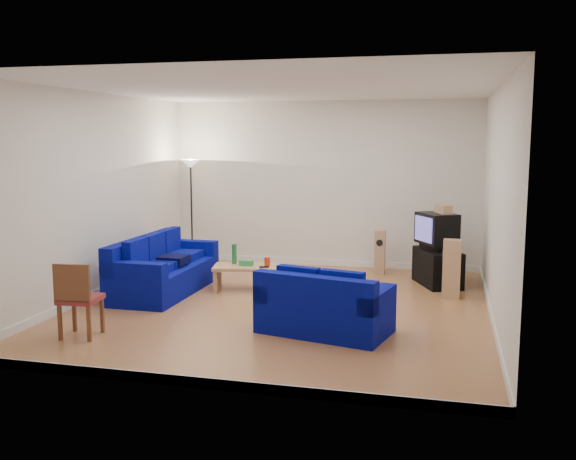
% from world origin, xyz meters
% --- Properties ---
extents(room, '(6.01, 6.51, 3.21)m').
position_xyz_m(room, '(0.00, 0.00, 1.54)').
color(room, brown).
rests_on(room, ground).
extents(sofa_three_seat, '(1.02, 2.32, 0.89)m').
position_xyz_m(sofa_three_seat, '(-2.14, 0.43, 0.33)').
color(sofa_three_seat, '#050968').
rests_on(sofa_three_seat, ground).
extents(sofa_loveseat, '(1.78, 1.25, 0.81)m').
position_xyz_m(sofa_loveseat, '(0.85, -1.13, 0.31)').
color(sofa_loveseat, '#050968').
rests_on(sofa_loveseat, ground).
extents(coffee_table, '(1.21, 0.77, 0.41)m').
position_xyz_m(coffee_table, '(-0.80, 0.90, 0.36)').
color(coffee_table, tan).
rests_on(coffee_table, ground).
extents(bottle, '(0.09, 0.09, 0.34)m').
position_xyz_m(bottle, '(-1.07, 0.98, 0.58)').
color(bottle, '#197233').
rests_on(bottle, coffee_table).
extents(tissue_box, '(0.22, 0.12, 0.09)m').
position_xyz_m(tissue_box, '(-0.83, 0.90, 0.45)').
color(tissue_box, green).
rests_on(tissue_box, coffee_table).
extents(red_canister, '(0.14, 0.14, 0.14)m').
position_xyz_m(red_canister, '(-0.50, 0.98, 0.48)').
color(red_canister, red).
rests_on(red_canister, coffee_table).
extents(remote, '(0.17, 0.10, 0.02)m').
position_xyz_m(remote, '(-0.50, 0.81, 0.42)').
color(remote, black).
rests_on(remote, coffee_table).
extents(tv_stand, '(0.90, 1.13, 0.61)m').
position_xyz_m(tv_stand, '(2.23, 2.02, 0.30)').
color(tv_stand, black).
rests_on(tv_stand, ground).
extents(av_receiver, '(0.58, 0.58, 0.11)m').
position_xyz_m(av_receiver, '(2.20, 2.01, 0.66)').
color(av_receiver, black).
rests_on(av_receiver, tv_stand).
extents(television, '(0.77, 0.83, 0.52)m').
position_xyz_m(television, '(2.19, 2.02, 0.98)').
color(television, black).
rests_on(television, av_receiver).
extents(centre_speaker, '(0.31, 0.44, 0.14)m').
position_xyz_m(centre_speaker, '(2.28, 2.04, 1.31)').
color(centre_speaker, tan).
rests_on(centre_speaker, television).
extents(speaker_left, '(0.19, 0.26, 0.82)m').
position_xyz_m(speaker_left, '(1.17, 2.70, 0.41)').
color(speaker_left, tan).
rests_on(speaker_left, ground).
extents(speaker_right, '(0.29, 0.22, 0.92)m').
position_xyz_m(speaker_right, '(2.45, 1.17, 0.46)').
color(speaker_right, tan).
rests_on(speaker_right, ground).
extents(floor_lamp, '(0.36, 0.36, 2.08)m').
position_xyz_m(floor_lamp, '(-2.45, 2.51, 1.72)').
color(floor_lamp, black).
rests_on(floor_lamp, ground).
extents(dining_chair, '(0.51, 0.51, 0.97)m').
position_xyz_m(dining_chair, '(-2.09, -2.07, 0.54)').
color(dining_chair, brown).
rests_on(dining_chair, ground).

